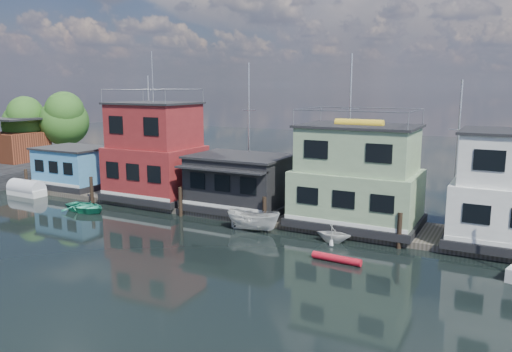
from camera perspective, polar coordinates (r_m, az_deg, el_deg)
The scene contains 14 objects.
ground at distance 28.45m, azimuth -13.15°, elevation -9.68°, with size 160.00×160.00×0.00m, color black.
dock at distance 37.82m, azimuth -1.17°, elevation -4.07°, with size 48.00×5.00×0.40m, color #595147.
houseboat_blue at distance 48.59m, azimuth -20.09°, elevation 0.95°, with size 6.40×4.90×3.66m.
houseboat_red at distance 41.79m, azimuth -11.45°, elevation 2.57°, with size 7.40×5.90×11.86m.
houseboat_dark at distance 37.55m, azimuth -1.87°, elevation -0.70°, with size 7.40×6.10×4.06m.
houseboat_green at distance 33.88m, azimuth 11.48°, elevation -0.17°, with size 8.40×5.90×7.03m.
pilings at distance 35.42m, azimuth -3.85°, elevation -3.58°, with size 42.28×0.28×2.20m.
background_masts at distance 40.39m, azimuth 8.91°, elevation 4.46°, with size 36.40×0.16×12.00m.
shore at distance 60.59m, azimuth -25.55°, elevation 3.65°, with size 12.40×15.72×8.24m.
red_kayak at distance 28.16m, azimuth 9.18°, elevation -9.31°, with size 0.41×0.41×2.81m, color red.
motorboat at distance 33.31m, azimuth -0.31°, elevation -5.08°, with size 1.46×3.88×1.50m, color silver.
dinghy_teal at distance 40.58m, azimuth -18.88°, elevation -3.36°, with size 2.66×3.72×0.77m, color teal.
dinghy_white at distance 31.39m, azimuth 8.83°, elevation -6.51°, with size 1.89×2.19×1.15m, color silver.
tarp_runabout at distance 48.50m, azimuth -24.75°, elevation -1.38°, with size 3.70×1.57×1.48m.
Camera 1 is at (17.80, -20.01, 9.62)m, focal length 35.00 mm.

